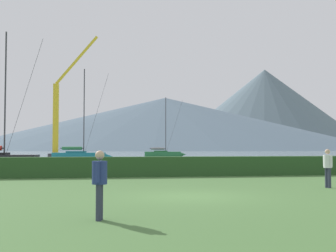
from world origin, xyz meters
The scene contains 10 objects.
ground_plane centered at (0.00, 0.00, 0.00)m, with size 1000.00×1000.00×0.00m, color #477038.
harbor_water centered at (0.00, 137.00, 0.00)m, with size 320.00×246.00×0.00m, color #8C9EA3.
hedge_line centered at (0.00, 11.00, 0.58)m, with size 80.00×1.20×1.16m, color #284C23.
sailboat_slip_0 centered at (8.76, 60.73, 0.60)m, with size 7.23×2.96×10.31m.
sailboat_slip_4 centered at (-4.82, 43.12, 0.65)m, with size 7.72×2.96×11.81m.
person_seated_viewer centered at (-3.21, -4.63, 0.97)m, with size 0.36×0.56×1.65m.
person_standing_walker centered at (6.54, 2.31, 0.97)m, with size 0.36×0.56×1.65m.
dock_crane centered at (-8.27, 52.29, 5.29)m, with size 7.04×2.00×18.44m.
distant_hill_west_ridge centered at (161.82, 395.65, 38.47)m, with size 192.94×192.94×76.95m, color slate.
distant_hill_central_peak centered at (51.44, 318.86, 19.51)m, with size 305.62×305.62×39.03m, color #4C6070.
Camera 1 is at (-3.41, -15.48, 1.73)m, focal length 48.15 mm.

